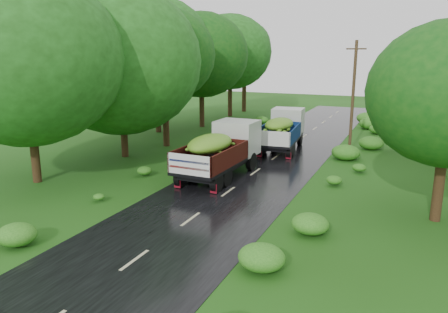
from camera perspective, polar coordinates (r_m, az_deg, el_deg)
The scene contains 9 objects.
ground at distance 15.33m, azimuth -11.61°, elevation -13.15°, with size 120.00×120.00×0.00m, color #1A430E.
road at distance 19.25m, azimuth -2.99°, elevation -7.17°, with size 6.50×80.00×0.02m, color black.
road_lines at distance 20.09m, azimuth -1.70°, elevation -6.22°, with size 0.12×69.60×0.00m.
truck_near at distance 24.18m, azimuth -0.25°, elevation 1.12°, with size 2.57×6.82×2.84m.
truck_far at distance 31.19m, azimuth 7.70°, elevation 3.68°, with size 2.85×6.61×2.70m.
utility_pole at distance 30.87m, azimuth 16.49°, elevation 7.57°, with size 1.32×0.25×7.55m.
trees_left at distance 35.51m, azimuth -7.30°, elevation 13.12°, with size 7.70×34.71×9.13m.
trees_right at distance 33.29m, azimuth 26.43°, elevation 9.75°, with size 5.45×32.88×7.59m.
shrubs at distance 27.13m, azimuth 5.54°, elevation -0.29°, with size 11.90×44.00×0.70m.
Camera 1 is at (8.13, -11.06, 6.83)m, focal length 35.00 mm.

